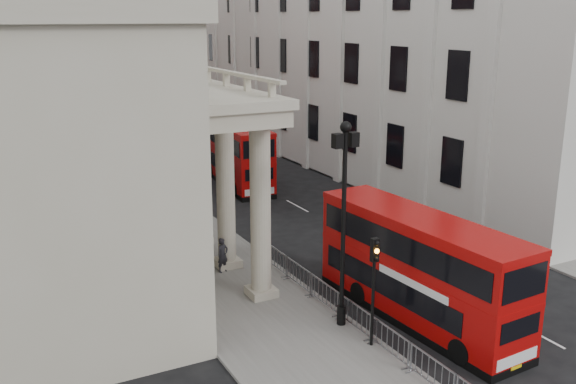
% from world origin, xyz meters
% --- Properties ---
extents(ground, '(260.00, 260.00, 0.00)m').
position_xyz_m(ground, '(0.00, 0.00, 0.00)').
color(ground, black).
rests_on(ground, ground).
extents(sidewalk_west, '(6.00, 140.00, 0.12)m').
position_xyz_m(sidewalk_west, '(-3.00, 30.00, 0.06)').
color(sidewalk_west, slate).
rests_on(sidewalk_west, ground).
extents(sidewalk_east, '(3.00, 140.00, 0.12)m').
position_xyz_m(sidewalk_east, '(13.50, 30.00, 0.06)').
color(sidewalk_east, slate).
rests_on(sidewalk_east, ground).
extents(kerb, '(0.20, 140.00, 0.14)m').
position_xyz_m(kerb, '(-0.05, 30.00, 0.07)').
color(kerb, slate).
rests_on(kerb, ground).
extents(portico_building, '(9.00, 28.00, 12.00)m').
position_xyz_m(portico_building, '(-10.50, 18.00, 6.00)').
color(portico_building, '#AAA38E').
rests_on(portico_building, ground).
extents(east_building, '(8.00, 55.00, 25.00)m').
position_xyz_m(east_building, '(16.00, 32.00, 12.50)').
color(east_building, beige).
rests_on(east_building, ground).
extents(lamp_post_south, '(1.05, 0.44, 8.32)m').
position_xyz_m(lamp_post_south, '(-0.60, 4.00, 4.91)').
color(lamp_post_south, black).
rests_on(lamp_post_south, sidewalk_west).
extents(lamp_post_mid, '(1.05, 0.44, 8.32)m').
position_xyz_m(lamp_post_mid, '(-0.60, 20.00, 4.91)').
color(lamp_post_mid, black).
rests_on(lamp_post_mid, sidewalk_west).
extents(lamp_post_north, '(1.05, 0.44, 8.32)m').
position_xyz_m(lamp_post_north, '(-0.60, 36.00, 4.91)').
color(lamp_post_north, black).
rests_on(lamp_post_north, sidewalk_west).
extents(traffic_light, '(0.28, 0.33, 4.30)m').
position_xyz_m(traffic_light, '(-0.50, 1.98, 3.11)').
color(traffic_light, black).
rests_on(traffic_light, sidewalk_west).
extents(crowd_barriers, '(0.50, 18.75, 1.10)m').
position_xyz_m(crowd_barriers, '(-0.35, 2.23, 0.67)').
color(crowd_barriers, gray).
rests_on(crowd_barriers, sidewalk_west).
extents(bus_near, '(3.15, 10.49, 4.47)m').
position_xyz_m(bus_near, '(2.57, 3.17, 2.34)').
color(bus_near, '#A70807').
rests_on(bus_near, ground).
extents(bus_far, '(3.55, 10.87, 4.61)m').
position_xyz_m(bus_far, '(4.78, 27.58, 2.41)').
color(bus_far, '#AF0808').
rests_on(bus_far, ground).
extents(pedestrian_a, '(0.73, 0.59, 1.73)m').
position_xyz_m(pedestrian_a, '(-2.78, 11.38, 0.98)').
color(pedestrian_a, black).
rests_on(pedestrian_a, sidewalk_west).
extents(pedestrian_b, '(0.91, 0.72, 1.82)m').
position_xyz_m(pedestrian_b, '(-4.79, 14.87, 1.03)').
color(pedestrian_b, black).
rests_on(pedestrian_b, sidewalk_west).
extents(pedestrian_c, '(1.05, 0.90, 1.82)m').
position_xyz_m(pedestrian_c, '(-2.49, 20.83, 1.03)').
color(pedestrian_c, black).
rests_on(pedestrian_c, sidewalk_west).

